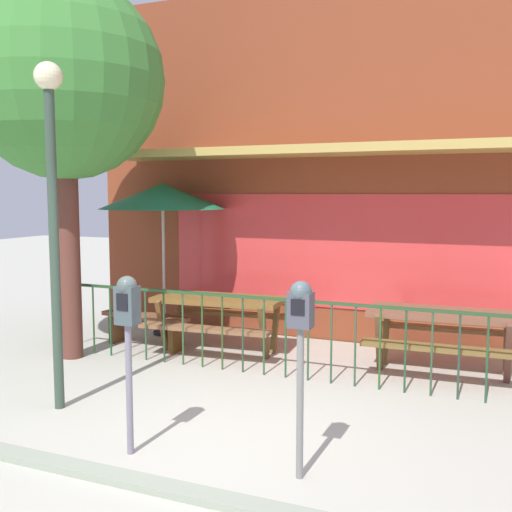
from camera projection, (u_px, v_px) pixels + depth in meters
name	position (u px, v px, depth m)	size (l,w,h in m)	color
ground	(204.00, 444.00, 5.35)	(40.00, 40.00, 0.00)	#B2B0A2
pub_storefront	(338.00, 165.00, 9.04)	(8.07, 1.49, 5.29)	#452618
patio_fence_front	(286.00, 324.00, 7.20)	(6.80, 0.04, 0.97)	#234525
picnic_table_left	(219.00, 308.00, 8.42)	(1.91, 1.51, 0.79)	brown
picnic_table_right	(443.00, 324.00, 7.42)	(1.85, 1.43, 0.79)	brown
patio_umbrella	(163.00, 197.00, 9.30)	(1.96, 1.96, 2.36)	black
patio_bench	(145.00, 323.00, 8.69)	(1.43, 0.52, 0.48)	brown
parking_meter_near	(128.00, 317.00, 5.03)	(0.18, 0.17, 1.54)	slate
parking_meter_far	(301.00, 327.00, 4.59)	(0.18, 0.17, 1.56)	slate
street_tree	(64.00, 81.00, 7.79)	(2.60, 2.60, 4.99)	brown
street_lamp	(52.00, 183.00, 6.01)	(0.28, 0.28, 3.50)	#324537
curb_edge	(150.00, 488.00, 4.56)	(11.30, 0.20, 0.11)	gray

